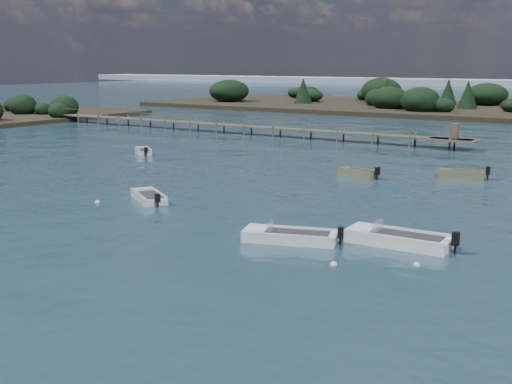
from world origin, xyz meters
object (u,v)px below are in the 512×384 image
Objects in this scene: dinghy_mid_white_a at (290,238)px; jetty at (248,127)px; tender_far_grey at (143,152)px; tender_far_white at (358,174)px; dinghy_mid_grey at (149,198)px; tender_far_grey_b at (462,176)px; dinghy_mid_white_b at (398,241)px.

jetty is (-28.94, 39.44, 0.83)m from dinghy_mid_white_a.
jetty is at bearing 92.75° from tender_far_grey.
jetty reaches higher than tender_far_white.
jetty is (-16.29, 36.04, 0.84)m from dinghy_mid_grey.
tender_far_grey_b is at bearing 84.37° from dinghy_mid_white_a.
dinghy_mid_grey is 39.56m from jetty.
dinghy_mid_grey is 17.60m from tender_far_white.
dinghy_mid_grey is 0.80× the size of dinghy_mid_white_a.
tender_far_grey is (-27.98, 19.42, 0.00)m from dinghy_mid_white_a.
tender_far_white is 19.37m from dinghy_mid_white_b.
dinghy_mid_white_a is 1.62× the size of tender_far_grey.
tender_far_grey_b is 20.76m from dinghy_mid_white_b.
tender_far_white reaches higher than dinghy_mid_grey.
tender_far_white is at bearing -40.06° from jetty.
tender_far_grey is at bearing 133.73° from dinghy_mid_grey.
tender_far_white is 0.65× the size of dinghy_mid_white_b.
jetty reaches higher than dinghy_mid_grey.
tender_far_grey_b is at bearing 52.68° from dinghy_mid_grey.
dinghy_mid_grey is 17.54m from dinghy_mid_white_b.
dinghy_mid_white_a is (4.81, -19.15, -0.02)m from tender_far_white.
dinghy_mid_grey is 24.61m from tender_far_grey_b.
tender_far_white is at bearing 63.54° from dinghy_mid_grey.
tender_far_white is at bearing -0.66° from tender_far_grey.
jetty is (-24.13, 20.29, 0.81)m from tender_far_white.
tender_far_grey is (-15.33, 16.02, 0.01)m from dinghy_mid_grey.
dinghy_mid_white_b is 5.41m from dinghy_mid_white_a.
dinghy_mid_grey is 1.06× the size of tender_far_grey_b.
dinghy_mid_white_a is 34.06m from tender_far_grey.
jetty is at bearing 114.32° from dinghy_mid_grey.
jetty is (-33.80, 37.07, 0.81)m from dinghy_mid_white_b.
tender_far_grey_b is at bearing 6.69° from tender_far_grey.
tender_far_white is at bearing 104.11° from dinghy_mid_white_a.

